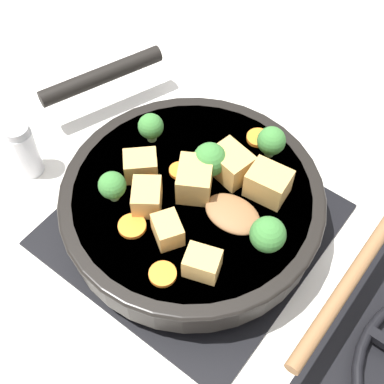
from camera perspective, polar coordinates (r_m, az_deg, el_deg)
ground_plane at (r=0.69m, az=0.00°, el=-3.57°), size 2.40×2.40×0.00m
front_burner_grate at (r=0.68m, az=0.00°, el=-3.04°), size 0.31×0.31×0.03m
skillet_pan at (r=0.65m, az=-0.14°, el=-0.88°), size 0.34×0.43×0.05m
wooden_spoon at (r=0.59m, az=10.74°, el=-6.28°), size 0.22×0.19×0.02m
tofu_cube_center_large at (r=0.64m, az=-5.49°, el=2.80°), size 0.05×0.05×0.03m
tofu_cube_near_handle at (r=0.58m, az=-2.61°, el=-4.07°), size 0.04×0.04×0.03m
tofu_cube_east_chunk at (r=0.63m, az=4.17°, el=2.98°), size 0.05×0.05×0.04m
tofu_cube_west_chunk at (r=0.61m, az=0.63°, el=1.16°), size 0.06×0.06×0.04m
tofu_cube_back_piece at (r=0.61m, az=-4.83°, el=-0.55°), size 0.05×0.05×0.03m
tofu_cube_front_piece at (r=0.62m, az=8.13°, el=0.92°), size 0.04×0.05×0.04m
tofu_cube_mid_small at (r=0.56m, az=1.10°, el=-7.61°), size 0.04×0.04×0.03m
broccoli_floret_near_spoon at (r=0.57m, az=8.09°, el=-4.54°), size 0.04×0.04×0.05m
broccoli_floret_center_top at (r=0.61m, az=-8.50°, el=0.67°), size 0.03×0.03×0.04m
broccoli_floret_east_rim at (r=0.66m, az=-4.42°, el=6.96°), size 0.03×0.03×0.04m
broccoli_floret_west_rim at (r=0.65m, az=8.46°, el=5.39°), size 0.03×0.03×0.04m
broccoli_floret_north_edge at (r=0.63m, az=1.65°, el=3.62°), size 0.04×0.04×0.05m
carrot_slice_orange_thin at (r=0.64m, az=-1.37°, el=2.29°), size 0.02×0.02×0.01m
carrot_slice_near_center at (r=0.68m, az=7.09°, el=5.76°), size 0.03×0.03×0.01m
carrot_slice_edge_slice at (r=0.57m, az=-3.14°, el=-8.74°), size 0.03×0.03×0.01m
carrot_slice_under_broccoli at (r=0.60m, az=-6.41°, el=-3.64°), size 0.03×0.03×0.01m
salt_shaker at (r=0.74m, az=-17.51°, el=4.35°), size 0.04×0.04×0.09m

